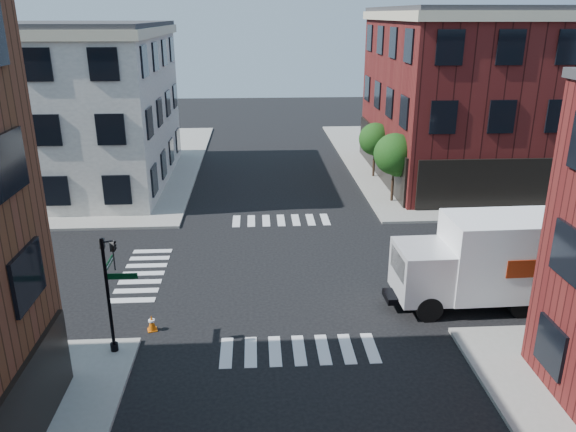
% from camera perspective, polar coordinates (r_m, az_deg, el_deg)
% --- Properties ---
extents(ground, '(120.00, 120.00, 0.00)m').
position_cam_1_polar(ground, '(27.60, -0.02, -5.50)').
color(ground, black).
rests_on(ground, ground).
extents(sidewalk_ne, '(30.00, 30.00, 0.15)m').
position_cam_1_polar(sidewalk_ne, '(52.44, 22.16, 5.44)').
color(sidewalk_ne, gray).
rests_on(sidewalk_ne, ground).
extents(sidewalk_nw, '(30.00, 30.00, 0.15)m').
position_cam_1_polar(sidewalk_nw, '(51.24, -25.81, 4.61)').
color(sidewalk_nw, gray).
rests_on(sidewalk_nw, ground).
extents(building_ne, '(25.00, 16.00, 12.00)m').
position_cam_1_polar(building_ne, '(46.80, 25.10, 10.89)').
color(building_ne, '#491312').
rests_on(building_ne, ground).
extents(building_nw, '(22.00, 16.00, 11.00)m').
position_cam_1_polar(building_nw, '(44.93, -26.75, 9.69)').
color(building_nw, '#BAB3AA').
rests_on(building_nw, ground).
extents(tree_near, '(2.69, 2.69, 4.49)m').
position_cam_1_polar(tree_near, '(37.05, 10.86, 5.99)').
color(tree_near, black).
rests_on(tree_near, ground).
extents(tree_far, '(2.43, 2.43, 4.07)m').
position_cam_1_polar(tree_far, '(42.81, 8.92, 7.55)').
color(tree_far, black).
rests_on(tree_far, ground).
extents(signal_pole, '(1.29, 1.24, 4.60)m').
position_cam_1_polar(signal_pole, '(20.97, -17.65, -6.46)').
color(signal_pole, black).
rests_on(signal_pole, ground).
extents(box_truck, '(8.85, 2.88, 3.97)m').
position_cam_1_polar(box_truck, '(25.32, 20.86, -4.20)').
color(box_truck, white).
rests_on(box_truck, ground).
extents(traffic_cone, '(0.45, 0.45, 0.67)m').
position_cam_1_polar(traffic_cone, '(23.17, -13.67, -10.52)').
color(traffic_cone, '#D35C09').
rests_on(traffic_cone, ground).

